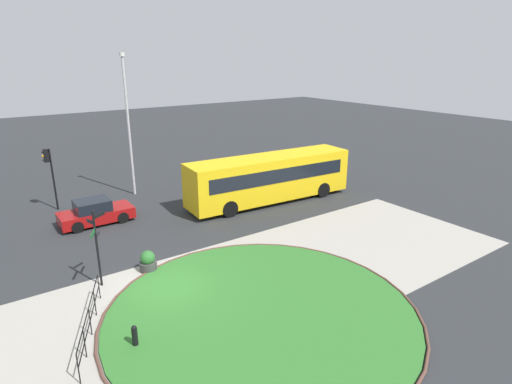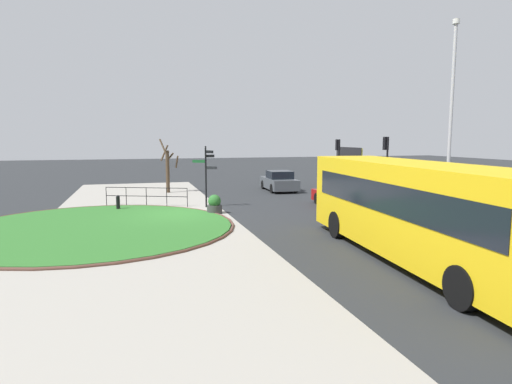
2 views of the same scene
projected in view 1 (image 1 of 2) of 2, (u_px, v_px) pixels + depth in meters
ground at (167, 288)px, 17.32m from camera, size 120.00×120.00×0.00m
sidewalk_paving at (187, 308)px, 15.93m from camera, size 32.00×8.43×0.02m
grass_island at (261, 312)px, 15.62m from camera, size 11.40×11.40×0.10m
grass_kerb_ring at (261, 312)px, 15.61m from camera, size 11.71×11.71×0.11m
signpost_directional at (97, 242)px, 16.90m from camera, size 0.87×1.23×3.33m
bollard_foreground at (135, 336)px, 13.68m from camera, size 0.19×0.19×0.81m
railing_grass_edge at (90, 318)px, 14.18m from camera, size 1.81×4.32×1.05m
bus_yellow at (270, 177)px, 27.08m from camera, size 11.21×3.14×3.01m
car_near_lane at (95, 213)px, 23.77m from camera, size 3.99×1.81×1.41m
traffic_light_far at (49, 166)px, 25.18m from camera, size 0.49×0.26×3.83m
lamppost_tall at (128, 122)px, 27.49m from camera, size 0.32×0.32×9.27m
planter_near_signpost at (148, 262)px, 18.55m from camera, size 0.76×0.76×0.96m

